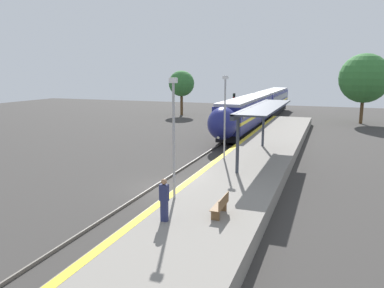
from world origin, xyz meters
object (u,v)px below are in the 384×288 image
at_px(train, 260,106).
at_px(person_waiting, 164,199).
at_px(railway_signal, 234,107).
at_px(lamppost_mid, 225,112).
at_px(platform_bench, 221,205).
at_px(lamppost_near, 174,132).

xyz_separation_m(train, person_waiting, (2.97, -37.62, -0.43)).
distance_m(train, railway_signal, 6.44).
bearing_deg(railway_signal, lamppost_mid, -77.61).
height_order(platform_bench, person_waiting, person_waiting).
bearing_deg(person_waiting, railway_signal, 99.19).
xyz_separation_m(person_waiting, lamppost_mid, (-0.73, 11.67, 2.34)).
distance_m(platform_bench, lamppost_near, 4.17).
bearing_deg(train, lamppost_mid, -85.08).
bearing_deg(platform_bench, train, 97.83).
distance_m(train, person_waiting, 37.74).
xyz_separation_m(railway_signal, lamppost_near, (4.37, -28.81, 1.55)).
height_order(platform_bench, railway_signal, railway_signal).
bearing_deg(person_waiting, train, 94.51).
height_order(train, person_waiting, train).
distance_m(train, lamppost_near, 34.99).
bearing_deg(lamppost_near, person_waiting, -75.04).
xyz_separation_m(platform_bench, lamppost_mid, (-2.75, 10.30, 2.82)).
distance_m(platform_bench, railway_signal, 31.04).
bearing_deg(platform_bench, lamppost_near, 153.41).
relative_size(platform_bench, railway_signal, 0.34).
relative_size(train, platform_bench, 27.46).
height_order(railway_signal, lamppost_mid, lamppost_mid).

